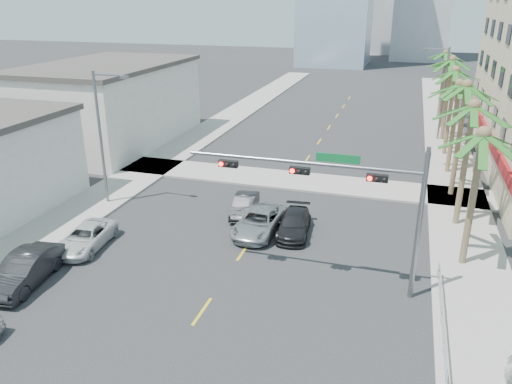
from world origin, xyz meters
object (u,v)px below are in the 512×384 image
traffic_signal_mast (349,191)px  car_lane_right (294,224)px  car_lane_center (259,222)px  car_parked_mid (25,270)px  car_parked_far (86,237)px  car_lane_left (245,205)px  pedestrian (512,362)px

traffic_signal_mast → car_lane_right: traffic_signal_mast is taller
car_lane_right → car_lane_center: bearing=-174.0°
car_parked_mid → car_lane_center: size_ratio=0.95×
traffic_signal_mast → car_parked_far: (-14.48, -0.08, -4.43)m
car_parked_far → car_lane_left: size_ratio=1.15×
car_parked_mid → pedestrian: bearing=-9.1°
pedestrian → car_parked_mid: bearing=-43.7°
car_parked_far → car_lane_center: 10.05m
car_lane_center → pedestrian: size_ratio=2.61×
traffic_signal_mast → car_lane_right: (-3.59, 5.10, -4.42)m
traffic_signal_mast → car_parked_far: bearing=-179.7°
car_lane_center → traffic_signal_mast: bearing=-36.4°
car_lane_center → pedestrian: 15.71m
car_lane_left → car_parked_mid: bearing=-131.9°
traffic_signal_mast → pedestrian: (6.72, -5.04, -3.95)m
car_parked_far → car_lane_center: car_lane_center is taller
car_parked_mid → pedestrian: 21.75m
car_parked_mid → car_lane_right: size_ratio=1.09×
car_lane_left → pedestrian: bearing=-48.1°
car_lane_right → car_parked_far: bearing=-160.3°
car_lane_center → pedestrian: bearing=-34.9°
car_parked_mid → car_lane_center: (9.39, 8.95, -0.09)m
car_lane_center → car_parked_far: bearing=-148.5°
traffic_signal_mast → car_parked_mid: 16.19m
car_parked_far → car_lane_left: car_lane_left is taller
traffic_signal_mast → car_lane_right: 7.64m
car_parked_mid → car_lane_left: 13.63m
car_lane_center → car_lane_right: 2.09m
car_parked_far → car_lane_center: (8.85, 4.75, 0.07)m
car_parked_far → traffic_signal_mast: bearing=-5.0°
car_parked_mid → car_lane_right: car_parked_mid is taller
car_parked_mid → car_parked_far: 4.24m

